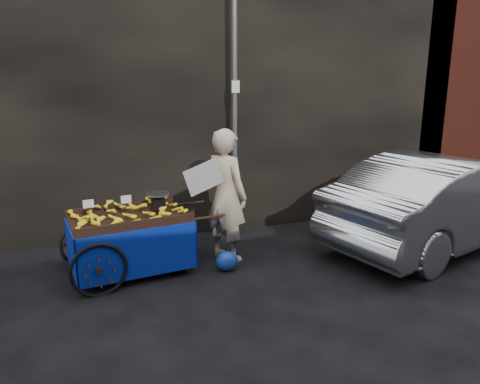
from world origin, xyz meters
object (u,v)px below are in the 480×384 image
object	(u,v)px
parked_car	(446,200)
banana_cart	(126,224)
plastic_bag	(227,261)
vendor	(226,195)

from	to	relation	value
parked_car	banana_cart	bearing A→B (deg)	68.30
banana_cart	plastic_bag	size ratio (longest dim) A/B	7.23
plastic_bag	parked_car	xyz separation A→B (m)	(3.51, 0.01, 0.57)
vendor	plastic_bag	distance (m)	0.92
banana_cart	vendor	xyz separation A→B (m)	(1.39, 0.10, 0.25)
vendor	parked_car	xyz separation A→B (m)	(3.40, -0.42, -0.24)
banana_cart	parked_car	world-z (taller)	parked_car
vendor	parked_car	world-z (taller)	vendor
vendor	plastic_bag	bearing A→B (deg)	131.34
banana_cart	plastic_bag	world-z (taller)	banana_cart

